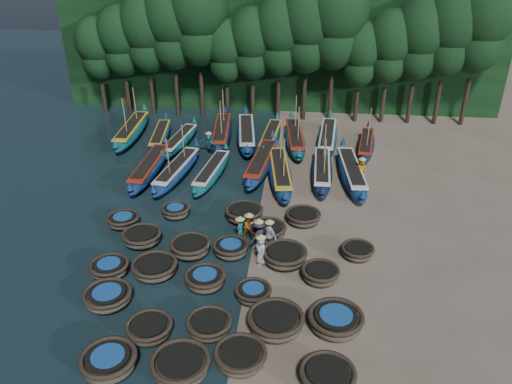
# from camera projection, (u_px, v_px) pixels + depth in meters

# --- Properties ---
(ground) EXTENTS (120.00, 120.00, 0.00)m
(ground) POSITION_uv_depth(u_px,v_px,m) (254.00, 239.00, 27.70)
(ground) COLOR #806E5D
(ground) RESTS_ON ground
(foliage_wall) EXTENTS (40.00, 3.00, 10.00)m
(foliage_wall) POSITION_uv_depth(u_px,v_px,m) (280.00, 54.00, 46.00)
(foliage_wall) COLOR black
(foliage_wall) RESTS_ON ground
(coracle_1) EXTENTS (2.25, 2.25, 0.82)m
(coracle_1) POSITION_uv_depth(u_px,v_px,m) (109.00, 362.00, 19.30)
(coracle_1) COLOR brown
(coracle_1) RESTS_ON ground
(coracle_2) EXTENTS (2.80, 2.80, 0.81)m
(coracle_2) POSITION_uv_depth(u_px,v_px,m) (180.00, 365.00, 19.15)
(coracle_2) COLOR brown
(coracle_2) RESTS_ON ground
(coracle_3) EXTENTS (2.49, 2.49, 0.76)m
(coracle_3) POSITION_uv_depth(u_px,v_px,m) (240.00, 357.00, 19.58)
(coracle_3) COLOR brown
(coracle_3) RESTS_ON ground
(coracle_4) EXTENTS (2.69, 2.69, 0.76)m
(coracle_4) POSITION_uv_depth(u_px,v_px,m) (327.00, 376.00, 18.71)
(coracle_4) COLOR brown
(coracle_4) RESTS_ON ground
(coracle_5) EXTENTS (2.34, 2.34, 0.73)m
(coracle_5) POSITION_uv_depth(u_px,v_px,m) (108.00, 297.00, 22.77)
(coracle_5) COLOR brown
(coracle_5) RESTS_ON ground
(coracle_6) EXTENTS (2.04, 2.04, 0.73)m
(coracle_6) POSITION_uv_depth(u_px,v_px,m) (149.00, 329.00, 20.96)
(coracle_6) COLOR brown
(coracle_6) RESTS_ON ground
(coracle_7) EXTENTS (2.41, 2.41, 0.72)m
(coracle_7) POSITION_uv_depth(u_px,v_px,m) (209.00, 325.00, 21.16)
(coracle_7) COLOR brown
(coracle_7) RESTS_ON ground
(coracle_8) EXTENTS (2.64, 2.64, 0.84)m
(coracle_8) POSITION_uv_depth(u_px,v_px,m) (276.00, 321.00, 21.26)
(coracle_8) COLOR brown
(coracle_8) RESTS_ON ground
(coracle_9) EXTENTS (2.74, 2.74, 0.83)m
(coracle_9) POSITION_uv_depth(u_px,v_px,m) (336.00, 320.00, 21.32)
(coracle_9) COLOR brown
(coracle_9) RESTS_ON ground
(coracle_10) EXTENTS (2.33, 2.33, 0.74)m
(coracle_10) POSITION_uv_depth(u_px,v_px,m) (109.00, 268.00, 24.68)
(coracle_10) COLOR brown
(coracle_10) RESTS_ON ground
(coracle_11) EXTENTS (2.82, 2.82, 0.75)m
(coracle_11) POSITION_uv_depth(u_px,v_px,m) (155.00, 268.00, 24.70)
(coracle_11) COLOR brown
(coracle_11) RESTS_ON ground
(coracle_12) EXTENTS (2.11, 2.11, 0.79)m
(coracle_12) POSITION_uv_depth(u_px,v_px,m) (205.00, 279.00, 23.85)
(coracle_12) COLOR brown
(coracle_12) RESTS_ON ground
(coracle_13) EXTENTS (1.76, 1.76, 0.69)m
(coracle_13) POSITION_uv_depth(u_px,v_px,m) (253.00, 293.00, 23.06)
(coracle_13) COLOR brown
(coracle_13) RESTS_ON ground
(coracle_14) EXTENTS (1.91, 1.91, 0.74)m
(coracle_14) POSITION_uv_depth(u_px,v_px,m) (320.00, 274.00, 24.27)
(coracle_14) COLOR brown
(coracle_14) RESTS_ON ground
(coracle_15) EXTENTS (2.17, 2.17, 0.74)m
(coracle_15) POSITION_uv_depth(u_px,v_px,m) (142.00, 237.00, 27.15)
(coracle_15) COLOR brown
(coracle_15) RESTS_ON ground
(coracle_16) EXTENTS (2.25, 2.25, 0.83)m
(coracle_16) POSITION_uv_depth(u_px,v_px,m) (190.00, 247.00, 26.21)
(coracle_16) COLOR brown
(coracle_16) RESTS_ON ground
(coracle_17) EXTENTS (2.17, 2.17, 0.75)m
(coracle_17) POSITION_uv_depth(u_px,v_px,m) (231.00, 248.00, 26.17)
(coracle_17) COLOR brown
(coracle_17) RESTS_ON ground
(coracle_18) EXTENTS (2.83, 2.83, 0.82)m
(coracle_18) POSITION_uv_depth(u_px,v_px,m) (285.00, 256.00, 25.53)
(coracle_18) COLOR brown
(coracle_18) RESTS_ON ground
(coracle_19) EXTENTS (1.83, 1.83, 0.67)m
(coracle_19) POSITION_uv_depth(u_px,v_px,m) (358.00, 251.00, 26.03)
(coracle_19) COLOR brown
(coracle_19) RESTS_ON ground
(coracle_20) EXTENTS (1.90, 1.90, 0.67)m
(coracle_20) POSITION_uv_depth(u_px,v_px,m) (123.00, 220.00, 28.79)
(coracle_20) COLOR brown
(coracle_20) RESTS_ON ground
(coracle_21) EXTENTS (2.11, 2.11, 0.70)m
(coracle_21) POSITION_uv_depth(u_px,v_px,m) (176.00, 211.00, 29.69)
(coracle_21) COLOR brown
(coracle_21) RESTS_ON ground
(coracle_22) EXTENTS (2.48, 2.48, 0.81)m
(coracle_22) POSITION_uv_depth(u_px,v_px,m) (244.00, 213.00, 29.33)
(coracle_22) COLOR brown
(coracle_22) RESTS_ON ground
(coracle_23) EXTENTS (2.46, 2.46, 0.79)m
(coracle_23) POSITION_uv_depth(u_px,v_px,m) (267.00, 231.00, 27.66)
(coracle_23) COLOR brown
(coracle_23) RESTS_ON ground
(coracle_24) EXTENTS (2.28, 2.28, 0.70)m
(coracle_24) POSITION_uv_depth(u_px,v_px,m) (303.00, 217.00, 29.09)
(coracle_24) COLOR brown
(coracle_24) RESTS_ON ground
(long_boat_2) EXTENTS (1.60, 8.38, 1.47)m
(long_boat_2) POSITION_uv_depth(u_px,v_px,m) (150.00, 167.00, 34.73)
(long_boat_2) COLOR navy
(long_boat_2) RESTS_ON ground
(long_boat_3) EXTENTS (2.55, 8.07, 3.46)m
(long_boat_3) POSITION_uv_depth(u_px,v_px,m) (177.00, 170.00, 34.37)
(long_boat_3) COLOR navy
(long_boat_3) RESTS_ON ground
(long_boat_4) EXTENTS (2.23, 7.47, 1.32)m
(long_boat_4) POSITION_uv_depth(u_px,v_px,m) (212.00, 171.00, 34.25)
(long_boat_4) COLOR #105E5E
(long_boat_4) RESTS_ON ground
(long_boat_5) EXTENTS (2.49, 8.65, 1.53)m
(long_boat_5) POSITION_uv_depth(u_px,v_px,m) (261.00, 163.00, 35.35)
(long_boat_5) COLOR navy
(long_boat_5) RESTS_ON ground
(long_boat_6) EXTENTS (2.63, 8.67, 3.71)m
(long_boat_6) POSITION_uv_depth(u_px,v_px,m) (280.00, 173.00, 33.90)
(long_boat_6) COLOR navy
(long_boat_6) RESTS_ON ground
(long_boat_7) EXTENTS (1.57, 8.20, 3.48)m
(long_boat_7) POSITION_uv_depth(u_px,v_px,m) (322.00, 170.00, 34.34)
(long_boat_7) COLOR #10233C
(long_boat_7) RESTS_ON ground
(long_boat_8) EXTENTS (2.27, 8.66, 1.53)m
(long_boat_8) POSITION_uv_depth(u_px,v_px,m) (351.00, 172.00, 33.97)
(long_boat_8) COLOR navy
(long_boat_8) RESTS_ON ground
(long_boat_9) EXTENTS (1.98, 9.04, 3.84)m
(long_boat_9) POSITION_uv_depth(u_px,v_px,m) (132.00, 130.00, 40.91)
(long_boat_9) COLOR #105E5E
(long_boat_9) RESTS_ON ground
(long_boat_10) EXTENTS (2.16, 7.40, 1.31)m
(long_boat_10) POSITION_uv_depth(u_px,v_px,m) (160.00, 136.00, 40.08)
(long_boat_10) COLOR navy
(long_boat_10) RESTS_ON ground
(long_boat_11) EXTENTS (2.23, 7.44, 1.32)m
(long_boat_11) POSITION_uv_depth(u_px,v_px,m) (180.00, 141.00, 39.18)
(long_boat_11) COLOR #105E5E
(long_boat_11) RESTS_ON ground
(long_boat_12) EXTENTS (2.34, 8.89, 3.79)m
(long_boat_12) POSITION_uv_depth(u_px,v_px,m) (222.00, 132.00, 40.53)
(long_boat_12) COLOR #10233C
(long_boat_12) RESTS_ON ground
(long_boat_13) EXTENTS (2.77, 9.03, 1.60)m
(long_boat_13) POSITION_uv_depth(u_px,v_px,m) (247.00, 134.00, 40.19)
(long_boat_13) COLOR navy
(long_boat_13) RESTS_ON ground
(long_boat_14) EXTENTS (1.95, 7.79, 1.38)m
(long_boat_14) POSITION_uv_depth(u_px,v_px,m) (271.00, 137.00, 39.90)
(long_boat_14) COLOR #105E5E
(long_boat_14) RESTS_ON ground
(long_boat_15) EXTENTS (2.37, 8.65, 3.69)m
(long_boat_15) POSITION_uv_depth(u_px,v_px,m) (295.00, 138.00, 39.49)
(long_boat_15) COLOR #105E5E
(long_boat_15) RESTS_ON ground
(long_boat_16) EXTENTS (2.22, 8.84, 1.56)m
(long_boat_16) POSITION_uv_depth(u_px,v_px,m) (327.00, 138.00, 39.51)
(long_boat_16) COLOR #105E5E
(long_boat_16) RESTS_ON ground
(long_boat_17) EXTENTS (2.30, 7.25, 3.11)m
(long_boat_17) POSITION_uv_depth(u_px,v_px,m) (366.00, 145.00, 38.52)
(long_boat_17) COLOR #10233C
(long_boat_17) RESTS_ON ground
(fisherman_0) EXTENTS (0.84, 0.95, 1.84)m
(fisherman_0) POSITION_uv_depth(u_px,v_px,m) (261.00, 249.00, 25.34)
(fisherman_0) COLOR beige
(fisherman_0) RESTS_ON ground
(fisherman_1) EXTENTS (0.61, 0.70, 1.81)m
(fisherman_1) POSITION_uv_depth(u_px,v_px,m) (240.00, 229.00, 26.96)
(fisherman_1) COLOR #1A6370
(fisherman_1) RESTS_ON ground
(fisherman_2) EXTENTS (0.92, 0.93, 1.72)m
(fisherman_2) POSITION_uv_depth(u_px,v_px,m) (249.00, 225.00, 27.47)
(fisherman_2) COLOR #BC7119
(fisherman_2) RESTS_ON ground
(fisherman_3) EXTENTS (1.27, 1.32, 2.00)m
(fisherman_3) POSITION_uv_depth(u_px,v_px,m) (259.00, 235.00, 26.42)
(fisherman_3) COLOR black
(fisherman_3) RESTS_ON ground
(fisherman_4) EXTENTS (1.05, 1.03, 1.98)m
(fisherman_4) POSITION_uv_depth(u_px,v_px,m) (269.00, 235.00, 26.41)
(fisherman_4) COLOR beige
(fisherman_4) RESTS_ON ground
(fisherman_5) EXTENTS (1.69, 1.07, 1.95)m
(fisherman_5) POSITION_uv_depth(u_px,v_px,m) (209.00, 143.00, 37.73)
(fisherman_5) COLOR #1A6370
(fisherman_5) RESTS_ON ground
(fisherman_6) EXTENTS (1.00, 0.92, 1.91)m
(fisherman_6) POSITION_uv_depth(u_px,v_px,m) (361.00, 169.00, 33.61)
(fisherman_6) COLOR #BC7119
(fisherman_6) RESTS_ON ground
(tree_0) EXTENTS (3.68, 3.68, 8.68)m
(tree_0) POSITION_uv_depth(u_px,v_px,m) (97.00, 48.00, 43.87)
(tree_0) COLOR black
(tree_0) RESTS_ON ground
(tree_1) EXTENTS (4.09, 4.09, 9.65)m
(tree_1) POSITION_uv_depth(u_px,v_px,m) (121.00, 40.00, 43.35)
(tree_1) COLOR black
(tree_1) RESTS_ON ground
(tree_2) EXTENTS (4.51, 4.51, 10.63)m
(tree_2) POSITION_uv_depth(u_px,v_px,m) (146.00, 33.00, 42.83)
(tree_2) COLOR black
(tree_2) RESTS_ON ground
(tree_3) EXTENTS (4.92, 4.92, 11.60)m
(tree_3) POSITION_uv_depth(u_px,v_px,m) (171.00, 25.00, 42.32)
(tree_3) COLOR black
(tree_3) RESTS_ON ground
(tree_4) EXTENTS (5.34, 5.34, 12.58)m
(tree_4) POSITION_uv_depth(u_px,v_px,m) (198.00, 17.00, 41.80)
(tree_4) COLOR black
(tree_4) RESTS_ON ground
(tree_5) EXTENTS (3.68, 3.68, 8.68)m
(tree_5) POSITION_uv_depth(u_px,v_px,m) (226.00, 50.00, 42.86)
(tree_5) COLOR black
(tree_5) RESTS_ON ground
(tree_6) EXTENTS (4.09, 4.09, 9.65)m
(tree_6) POSITION_uv_depth(u_px,v_px,m) (252.00, 43.00, 42.35)
(tree_6) COLOR black
(tree_6) RESTS_ON ground
(tree_7) EXTENTS (4.51, 4.51, 10.63)m
(tree_7) POSITION_uv_depth(u_px,v_px,m) (279.00, 35.00, 41.83)
(tree_7) COLOR black
(tree_7) RESTS_ON ground
(tree_8) EXTENTS (4.92, 4.92, 11.60)m
(tree_8) POSITION_uv_depth(u_px,v_px,m) (307.00, 27.00, 41.31)
(tree_8) COLOR black
(tree_8) RESTS_ON ground
(tree_9) EXTENTS (5.34, 5.34, 12.58)m
(tree_9) POSITION_uv_depth(u_px,v_px,m) (336.00, 19.00, 40.79)
(tree_9) COLOR black
(tree_9) RESTS_ON ground
(tree_10) EXTENTS (3.68, 3.68, 8.68)m
(tree_10) POSITION_uv_depth(u_px,v_px,m) (361.00, 53.00, 41.86)
(tree_10) COLOR black
(tree_10) RESTS_ON ground
(tree_11) EXTENTS (4.09, 4.09, 9.65)m
(tree_11) POSITION_uv_depth(u_px,v_px,m) (390.00, 46.00, 41.34)
(tree_11) COLOR black
(tree_11) RESTS_ON ground
(tree_12) EXTENTS (4.51, 4.51, 10.63)m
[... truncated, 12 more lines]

